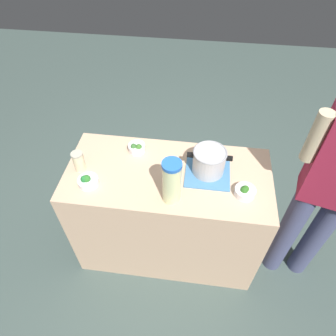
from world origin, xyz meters
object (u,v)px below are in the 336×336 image
(broccoli_bowl_front, at_px, (137,148))
(broccoli_bowl_center, at_px, (88,181))
(mason_jar, at_px, (79,161))
(cooking_pot, at_px, (209,161))
(lemonade_pitcher, at_px, (172,182))
(broccoli_bowl_back, at_px, (245,191))
(person_cook, at_px, (328,192))

(broccoli_bowl_front, relative_size, broccoli_bowl_center, 0.91)
(mason_jar, distance_m, broccoli_bowl_center, 0.15)
(cooking_pot, height_order, broccoli_bowl_front, cooking_pot)
(broccoli_bowl_front, bearing_deg, mason_jar, -147.03)
(lemonade_pitcher, height_order, broccoli_bowl_back, lemonade_pitcher)
(lemonade_pitcher, xyz_separation_m, broccoli_bowl_center, (-0.53, 0.04, -0.12))
(lemonade_pitcher, xyz_separation_m, broccoli_bowl_front, (-0.28, 0.37, -0.12))
(cooking_pot, height_order, lemonade_pitcher, lemonade_pitcher)
(broccoli_bowl_front, bearing_deg, broccoli_bowl_back, -21.86)
(mason_jar, height_order, person_cook, person_cook)
(broccoli_bowl_center, xyz_separation_m, person_cook, (1.44, 0.10, 0.00))
(lemonade_pitcher, distance_m, broccoli_bowl_center, 0.54)
(broccoli_bowl_front, bearing_deg, person_cook, -10.76)
(person_cook, bearing_deg, broccoli_bowl_center, -176.04)
(cooking_pot, distance_m, broccoli_bowl_back, 0.28)
(lemonade_pitcher, bearing_deg, broccoli_bowl_front, 127.40)
(lemonade_pitcher, bearing_deg, broccoli_bowl_back, 11.25)
(lemonade_pitcher, height_order, broccoli_bowl_center, lemonade_pitcher)
(broccoli_bowl_front, bearing_deg, lemonade_pitcher, -52.60)
(lemonade_pitcher, relative_size, broccoli_bowl_front, 2.60)
(broccoli_bowl_front, xyz_separation_m, broccoli_bowl_center, (-0.24, -0.33, -0.00))
(lemonade_pitcher, distance_m, person_cook, 0.94)
(mason_jar, distance_m, broccoli_bowl_front, 0.39)
(broccoli_bowl_front, distance_m, broccoli_bowl_center, 0.41)
(cooking_pot, height_order, broccoli_bowl_center, cooking_pot)
(broccoli_bowl_center, distance_m, person_cook, 1.45)
(broccoli_bowl_center, relative_size, broccoli_bowl_back, 1.01)
(broccoli_bowl_back, bearing_deg, cooking_pot, 144.67)
(broccoli_bowl_back, xyz_separation_m, person_cook, (0.49, 0.06, -0.00))
(broccoli_bowl_center, bearing_deg, lemonade_pitcher, -4.73)
(mason_jar, bearing_deg, lemonade_pitcher, -14.65)
(mason_jar, relative_size, person_cook, 0.08)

